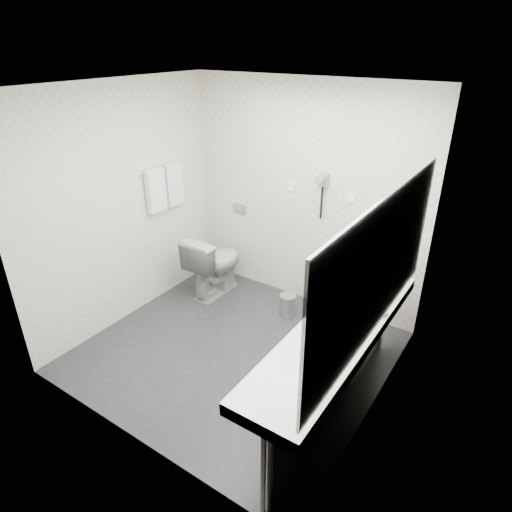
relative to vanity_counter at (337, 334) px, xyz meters
The scene contains 32 objects.
floor 1.39m from the vanity_counter, 169.92° to the left, with size 2.80×2.80×0.00m, color #26252A.
ceiling 2.05m from the vanity_counter, 169.92° to the left, with size 2.80×2.80×0.00m, color white.
wall_back 1.93m from the vanity_counter, 126.87° to the left, with size 2.80×2.80×0.00m, color silver.
wall_front 1.64m from the vanity_counter, 135.64° to the right, with size 2.80×2.80×0.00m, color silver.
wall_left 2.57m from the vanity_counter, behind, with size 2.60×2.60×0.00m, color silver.
wall_right 0.56m from the vanity_counter, 36.03° to the left, with size 2.60×2.60×0.00m, color silver.
vanity_counter is the anchor object (origin of this frame).
vanity_panel 0.43m from the vanity_counter, ahead, with size 0.03×2.15×0.75m, color gray.
vanity_post_near 1.12m from the vanity_counter, 86.97° to the right, with size 0.06×0.06×0.75m, color silver.
vanity_post_far 1.12m from the vanity_counter, 86.97° to the left, with size 0.06×0.06×0.75m, color silver.
mirror 0.70m from the vanity_counter, ahead, with size 0.02×2.20×1.05m, color #B2BCC6.
basin_near 0.65m from the vanity_counter, 90.00° to the right, with size 0.40×0.31×0.05m, color white.
basin_far 0.65m from the vanity_counter, 90.00° to the left, with size 0.40×0.31×0.05m, color white.
faucet_near 0.69m from the vanity_counter, 73.30° to the right, with size 0.04×0.04×0.15m, color silver.
faucet_far 0.69m from the vanity_counter, 73.30° to the left, with size 0.04×0.04×0.15m, color silver.
soap_bottle_a 0.13m from the vanity_counter, 16.68° to the left, with size 0.05×0.05×0.12m, color beige.
soap_bottle_b 0.21m from the vanity_counter, 50.10° to the left, with size 0.08×0.08×0.10m, color beige.
soap_bottle_c 0.19m from the vanity_counter, 32.35° to the right, with size 0.05×0.05×0.14m, color beige.
glass_left 0.34m from the vanity_counter, 65.87° to the left, with size 0.07×0.07×0.12m, color silver.
glass_right 0.45m from the vanity_counter, 58.13° to the left, with size 0.06×0.06×0.11m, color silver.
toilet 2.28m from the vanity_counter, 153.48° to the left, with size 0.43×0.77×0.78m, color white.
flush_plate 2.48m from the vanity_counter, 143.06° to the left, with size 0.18×0.02×0.12m, color #B2B5BA.
pedal_bin 1.60m from the vanity_counter, 134.13° to the left, with size 0.18×0.18×0.25m, color #B2B5BA.
bin_lid 1.55m from the vanity_counter, 134.13° to the left, with size 0.18×0.18×0.01m, color #B2B5BA.
towel_rail 2.69m from the vanity_counter, 163.14° to the left, with size 0.02×0.02×0.62m, color silver.
towel_near 2.59m from the vanity_counter, 166.10° to the left, with size 0.07×0.24×0.48m, color white.
towel_far 2.67m from the vanity_counter, 160.15° to the left, with size 0.07×0.24×0.48m, color white.
dryer_cradle 1.85m from the vanity_counter, 120.76° to the left, with size 0.10×0.04×0.14m, color gray.
dryer_barrel 1.81m from the vanity_counter, 122.01° to the left, with size 0.08×0.08×0.14m, color gray.
dryer_cord 1.76m from the vanity_counter, 121.02° to the left, with size 0.02×0.02×0.35m, color black.
switch_plate_a 2.04m from the vanity_counter, 130.59° to the left, with size 0.09×0.02×0.09m, color white.
switch_plate_b 1.69m from the vanity_counter, 111.13° to the left, with size 0.09×0.02×0.09m, color white.
Camera 1 is at (2.14, -2.83, 2.84)m, focal length 30.96 mm.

